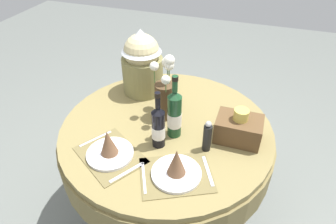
# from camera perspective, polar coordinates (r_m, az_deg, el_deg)

# --- Properties ---
(ground) EXTENTS (8.00, 8.00, 0.00)m
(ground) POSITION_cam_1_polar(r_m,az_deg,el_deg) (2.29, -0.26, -17.85)
(ground) COLOR slate
(dining_table) EXTENTS (1.24, 1.24, 0.78)m
(dining_table) POSITION_cam_1_polar(r_m,az_deg,el_deg) (1.81, -0.31, -6.22)
(dining_table) COLOR olive
(dining_table) RESTS_ON ground
(place_setting_left) EXTENTS (0.43, 0.40, 0.16)m
(place_setting_left) POSITION_cam_1_polar(r_m,az_deg,el_deg) (1.53, -11.22, -6.92)
(place_setting_left) COLOR brown
(place_setting_left) RESTS_ON dining_table
(place_setting_right) EXTENTS (0.42, 0.38, 0.16)m
(place_setting_right) POSITION_cam_1_polar(r_m,az_deg,el_deg) (1.42, 1.63, -10.73)
(place_setting_right) COLOR brown
(place_setting_right) RESTS_ON dining_table
(flower_vase) EXTENTS (0.14, 0.23, 0.39)m
(flower_vase) POSITION_cam_1_polar(r_m,az_deg,el_deg) (1.70, -0.57, 3.83)
(flower_vase) COLOR #47331E
(flower_vase) RESTS_ON dining_table
(wine_bottle_left) EXTENTS (0.08, 0.08, 0.37)m
(wine_bottle_left) POSITION_cam_1_polar(r_m,az_deg,el_deg) (1.57, 1.25, -0.34)
(wine_bottle_left) COLOR #194223
(wine_bottle_left) RESTS_ON dining_table
(wine_bottle_rear) EXTENTS (0.07, 0.07, 0.33)m
(wine_bottle_rear) POSITION_cam_1_polar(r_m,az_deg,el_deg) (1.52, -1.87, -2.81)
(wine_bottle_rear) COLOR black
(wine_bottle_rear) RESTS_ON dining_table
(pepper_mill) EXTENTS (0.04, 0.04, 0.19)m
(pepper_mill) POSITION_cam_1_polar(r_m,az_deg,el_deg) (1.53, 7.54, -4.76)
(pepper_mill) COLOR black
(pepper_mill) RESTS_ON dining_table
(gift_tub_back_left) EXTENTS (0.27, 0.27, 0.43)m
(gift_tub_back_left) POSITION_cam_1_polar(r_m,az_deg,el_deg) (1.92, -5.03, 9.98)
(gift_tub_back_left) COLOR olive
(gift_tub_back_left) RESTS_ON dining_table
(woven_basket_side_right) EXTENTS (0.24, 0.17, 0.19)m
(woven_basket_side_right) POSITION_cam_1_polar(r_m,az_deg,el_deg) (1.63, 13.42, -3.03)
(woven_basket_side_right) COLOR brown
(woven_basket_side_right) RESTS_ON dining_table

